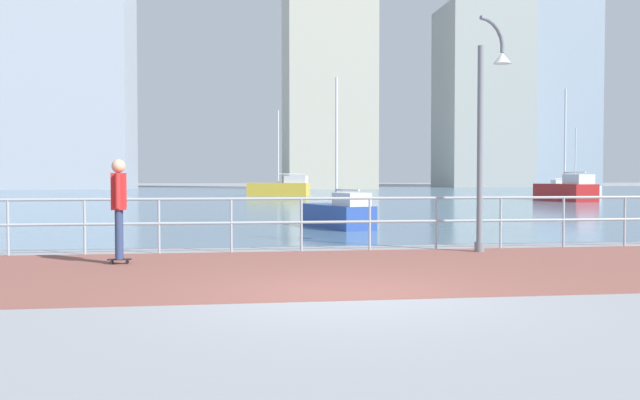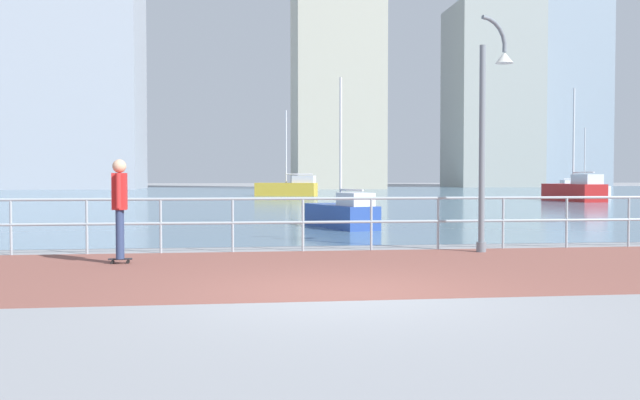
# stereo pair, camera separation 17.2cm
# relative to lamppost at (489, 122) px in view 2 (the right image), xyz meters

# --- Properties ---
(ground) EXTENTS (220.00, 220.00, 0.00)m
(ground) POSITION_rel_lamppost_xyz_m (-3.67, 35.46, -2.59)
(ground) COLOR gray
(brick_paving) EXTENTS (28.00, 5.60, 0.01)m
(brick_paving) POSITION_rel_lamppost_xyz_m (-3.67, -2.25, -2.59)
(brick_paving) COLOR brown
(brick_paving) RESTS_ON ground
(harbor_water) EXTENTS (180.00, 88.00, 0.00)m
(harbor_water) POSITION_rel_lamppost_xyz_m (-3.67, 45.54, -2.59)
(harbor_water) COLOR slate
(harbor_water) RESTS_ON ground
(waterfront_railing) EXTENTS (25.25, 0.06, 1.09)m
(waterfront_railing) POSITION_rel_lamppost_xyz_m (-3.67, 0.54, -1.84)
(waterfront_railing) COLOR #9EADB7
(waterfront_railing) RESTS_ON ground
(lamppost) EXTENTS (0.79, 0.45, 4.69)m
(lamppost) POSITION_rel_lamppost_xyz_m (0.00, 0.00, 0.00)
(lamppost) COLOR slate
(lamppost) RESTS_ON ground
(skateboarder) EXTENTS (0.41, 0.56, 1.80)m
(skateboarder) POSITION_rel_lamppost_xyz_m (-7.00, -1.04, -1.50)
(skateboarder) COLOR black
(skateboarder) RESTS_ON ground
(sailboat_white) EXTENTS (3.68, 1.15, 5.17)m
(sailboat_white) POSITION_rel_lamppost_xyz_m (21.17, 35.98, -2.10)
(sailboat_white) COLOR white
(sailboat_white) RESTS_ON ground
(sailboat_red) EXTENTS (1.86, 3.28, 4.41)m
(sailboat_red) POSITION_rel_lamppost_xyz_m (-1.88, 6.73, -2.17)
(sailboat_red) COLOR #284799
(sailboat_red) RESTS_ON ground
(sailboat_navy) EXTENTS (1.87, 5.00, 6.89)m
(sailboat_navy) POSITION_rel_lamppost_xyz_m (15.66, 26.60, -1.93)
(sailboat_navy) COLOR #B21E1E
(sailboat_navy) RESTS_ON ground
(sailboat_teal) EXTENTS (4.95, 2.93, 6.64)m
(sailboat_teal) POSITION_rel_lamppost_xyz_m (-0.75, 40.45, -1.95)
(sailboat_teal) COLOR gold
(sailboat_teal) RESTS_ON ground
(tower_beige) EXTENTS (10.58, 10.31, 36.60)m
(tower_beige) POSITION_rel_lamppost_xyz_m (7.76, 71.59, 14.88)
(tower_beige) COLOR #B2AD99
(tower_beige) RESTS_ON ground
(tower_concrete) EXTENTS (16.30, 11.79, 46.66)m
(tower_concrete) POSITION_rel_lamppost_xyz_m (-24.31, 73.87, 19.91)
(tower_concrete) COLOR #A3A8B2
(tower_concrete) RESTS_ON ground
(tower_slate) EXTENTS (11.91, 10.75, 27.99)m
(tower_slate) POSITION_rel_lamppost_xyz_m (32.16, 83.17, 10.57)
(tower_slate) COLOR #939993
(tower_slate) RESTS_ON ground
(tower_glass) EXTENTS (14.13, 10.29, 38.86)m
(tower_glass) POSITION_rel_lamppost_xyz_m (47.35, 93.85, 16.01)
(tower_glass) COLOR #8493A3
(tower_glass) RESTS_ON ground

